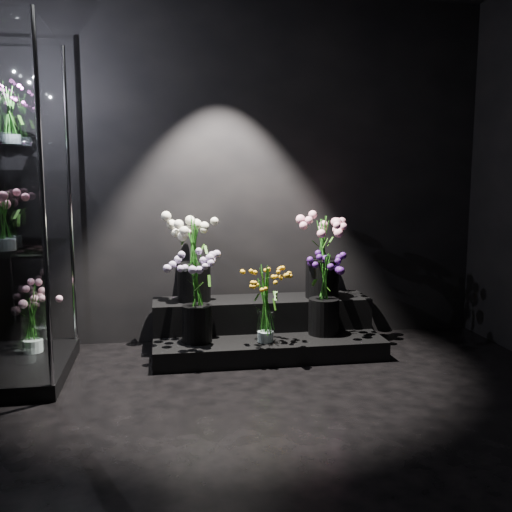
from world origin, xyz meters
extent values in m
plane|color=black|center=(0.00, 0.00, 0.00)|extent=(4.00, 4.00, 0.00)
plane|color=black|center=(0.00, 2.00, 1.40)|extent=(4.00, 0.00, 4.00)
cube|color=black|center=(0.09, 1.57, 0.07)|extent=(1.73, 0.77, 0.14)
cube|color=black|center=(0.09, 1.76, 0.26)|extent=(1.73, 0.39, 0.24)
cube|color=black|center=(-1.66, 1.31, 0.05)|extent=(0.63, 1.05, 0.10)
cube|color=white|center=(-1.66, 1.31, 0.89)|extent=(0.57, 0.99, 0.01)
cube|color=white|center=(-1.66, 1.31, 1.57)|extent=(0.57, 0.99, 0.01)
cylinder|color=white|center=(0.05, 1.35, 0.26)|extent=(0.13, 0.13, 0.23)
cylinder|color=black|center=(-0.45, 1.44, 0.28)|extent=(0.22, 0.22, 0.28)
cylinder|color=black|center=(0.53, 1.49, 0.28)|extent=(0.24, 0.24, 0.28)
cylinder|color=black|center=(-0.45, 1.76, 0.54)|extent=(0.26, 0.26, 0.30)
cylinder|color=black|center=(0.58, 1.72, 0.54)|extent=(0.27, 0.27, 0.31)
cylinder|color=white|center=(-1.66, 1.11, 1.01)|extent=(0.13, 0.13, 0.22)
cylinder|color=white|center=(-1.68, 1.49, 1.67)|extent=(0.13, 0.13, 0.19)
cylinder|color=white|center=(-1.63, 1.51, 0.24)|extent=(0.15, 0.15, 0.26)
camera|label=1|loc=(-0.69, -2.67, 1.37)|focal=40.00mm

